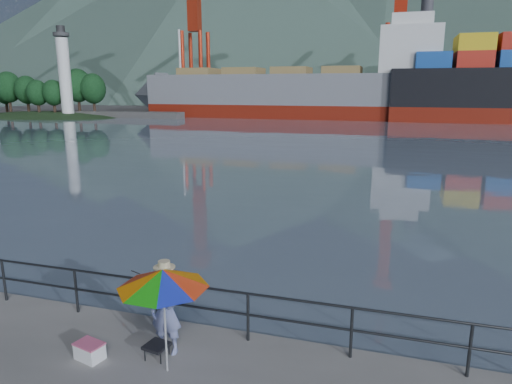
% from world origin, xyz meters
% --- Properties ---
extents(harbor_water, '(500.00, 280.00, 0.00)m').
position_xyz_m(harbor_water, '(0.00, 130.00, 0.00)').
color(harbor_water, slate).
rests_on(harbor_water, ground).
extents(far_dock, '(200.00, 40.00, 0.40)m').
position_xyz_m(far_dock, '(10.00, 93.00, 0.00)').
color(far_dock, '#514F4C').
rests_on(far_dock, ground).
extents(guardrail, '(22.00, 0.06, 1.03)m').
position_xyz_m(guardrail, '(0.00, 1.70, 0.52)').
color(guardrail, '#2D3033').
rests_on(guardrail, ground).
extents(mountains, '(600.00, 332.80, 80.00)m').
position_xyz_m(mountains, '(38.82, 207.75, 35.55)').
color(mountains, '#385147').
rests_on(mountains, ground).
extents(lighthouse_islet, '(48.00, 26.40, 19.20)m').
position_xyz_m(lighthouse_islet, '(-54.97, 61.99, 0.26)').
color(lighthouse_islet, '#263F1E').
rests_on(lighthouse_islet, ground).
extents(fisherman, '(0.63, 0.42, 1.68)m').
position_xyz_m(fisherman, '(1.66, 0.88, 0.84)').
color(fisherman, navy).
rests_on(fisherman, ground).
extents(beach_umbrella, '(2.08, 2.08, 1.92)m').
position_xyz_m(beach_umbrella, '(1.94, 0.33, 1.75)').
color(beach_umbrella, white).
rests_on(beach_umbrella, ground).
extents(folding_stool, '(0.48, 0.48, 0.27)m').
position_xyz_m(folding_stool, '(1.57, 0.64, 0.14)').
color(folding_stool, black).
rests_on(folding_stool, ground).
extents(cooler_bag, '(0.57, 0.44, 0.29)m').
position_xyz_m(cooler_bag, '(0.40, 0.24, 0.15)').
color(cooler_bag, white).
rests_on(cooler_bag, ground).
extents(fishing_rod, '(0.55, 1.70, 1.25)m').
position_xyz_m(fishing_rod, '(1.19, 1.80, 0.00)').
color(fishing_rod, black).
rests_on(fishing_rod, ground).
extents(bulk_carrier, '(53.49, 9.26, 14.50)m').
position_xyz_m(bulk_carrier, '(-8.21, 71.97, 4.09)').
color(bulk_carrier, maroon).
rests_on(bulk_carrier, ground).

